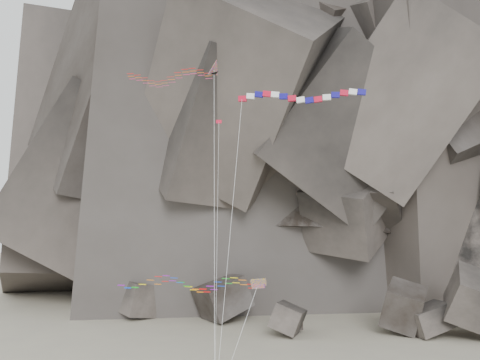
% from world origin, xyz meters
% --- Properties ---
extents(headland, '(110.00, 70.00, 84.00)m').
position_xyz_m(headland, '(0.00, 70.00, 42.00)').
color(headland, '#544B45').
rests_on(headland, ground).
extents(boulder_field, '(68.57, 14.85, 9.88)m').
position_xyz_m(boulder_field, '(9.10, 33.08, 2.36)').
color(boulder_field, '#47423F').
rests_on(boulder_field, ground).
extents(delta_kite, '(11.13, 8.43, 29.45)m').
position_xyz_m(delta_kite, '(-7.46, 2.48, 29.42)').
color(delta_kite, red).
rests_on(delta_kite, ground).
extents(banner_kite, '(11.97, 10.91, 26.76)m').
position_xyz_m(banner_kite, '(4.88, 5.23, 27.45)').
color(banner_kite, red).
rests_on(banner_kite, ground).
extents(parafoil_kite, '(14.92, 7.71, 9.46)m').
position_xyz_m(parafoil_kite, '(-5.79, 2.50, 10.16)').
color(parafoil_kite, '#E9B20C').
rests_on(parafoil_kite, ground).
extents(pennant_kite, '(2.24, 8.38, 23.93)m').
position_xyz_m(pennant_kite, '(-2.09, 1.35, 18.90)').
color(pennant_kite, red).
rests_on(pennant_kite, ground).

